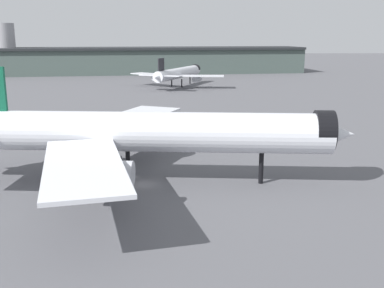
{
  "coord_description": "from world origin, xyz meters",
  "views": [
    {
      "loc": [
        4.4,
        -62.4,
        20.66
      ],
      "look_at": [
        6.99,
        0.82,
        5.61
      ],
      "focal_mm": 43.33,
      "sensor_mm": 36.0,
      "label": 1
    }
  ],
  "objects_px": {
    "airliner_far_taxiway": "(178,73)",
    "service_truck_front": "(10,136)",
    "airliner_near_gate": "(139,133)",
    "traffic_cone_wingtip": "(80,135)",
    "baggage_tug_wing": "(269,134)"
  },
  "relations": [
    {
      "from": "airliner_far_taxiway",
      "to": "service_truck_front",
      "type": "xyz_separation_m",
      "value": [
        -33.43,
        -98.81,
        -3.72
      ]
    },
    {
      "from": "airliner_near_gate",
      "to": "traffic_cone_wingtip",
      "type": "distance_m",
      "value": 34.61
    },
    {
      "from": "baggage_tug_wing",
      "to": "service_truck_front",
      "type": "bearing_deg",
      "value": -60.19
    },
    {
      "from": "airliner_far_taxiway",
      "to": "baggage_tug_wing",
      "type": "bearing_deg",
      "value": -146.09
    },
    {
      "from": "airliner_near_gate",
      "to": "baggage_tug_wing",
      "type": "distance_m",
      "value": 36.61
    },
    {
      "from": "airliner_far_taxiway",
      "to": "service_truck_front",
      "type": "height_order",
      "value": "airliner_far_taxiway"
    },
    {
      "from": "service_truck_front",
      "to": "airliner_far_taxiway",
      "type": "bearing_deg",
      "value": 135.57
    },
    {
      "from": "airliner_near_gate",
      "to": "service_truck_front",
      "type": "relative_size",
      "value": 10.05
    },
    {
      "from": "service_truck_front",
      "to": "traffic_cone_wingtip",
      "type": "distance_m",
      "value": 13.77
    },
    {
      "from": "airliner_near_gate",
      "to": "traffic_cone_wingtip",
      "type": "bearing_deg",
      "value": 120.61
    },
    {
      "from": "airliner_far_taxiway",
      "to": "service_truck_front",
      "type": "relative_size",
      "value": 7.0
    },
    {
      "from": "traffic_cone_wingtip",
      "to": "service_truck_front",
      "type": "bearing_deg",
      "value": -150.98
    },
    {
      "from": "baggage_tug_wing",
      "to": "traffic_cone_wingtip",
      "type": "xyz_separation_m",
      "value": [
        -38.62,
        3.97,
        -0.68
      ]
    },
    {
      "from": "baggage_tug_wing",
      "to": "traffic_cone_wingtip",
      "type": "bearing_deg",
      "value": -69.09
    },
    {
      "from": "service_truck_front",
      "to": "baggage_tug_wing",
      "type": "bearing_deg",
      "value": 67.29
    }
  ]
}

